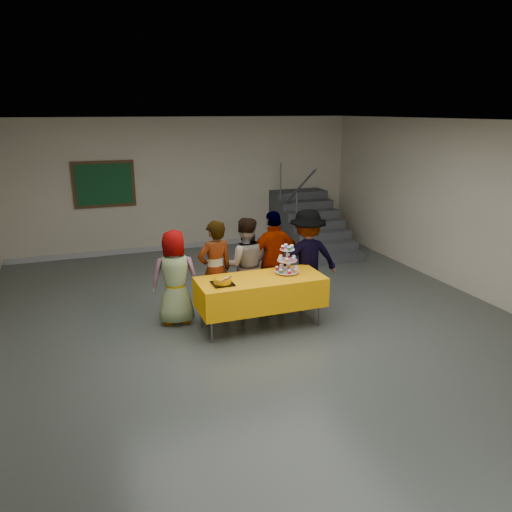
% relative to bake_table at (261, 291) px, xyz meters
% --- Properties ---
extents(room_shell, '(10.00, 10.04, 3.02)m').
position_rel_bake_table_xyz_m(room_shell, '(-0.04, -0.23, 1.57)').
color(room_shell, '#4C514C').
rests_on(room_shell, ground).
extents(bake_table, '(1.88, 0.78, 0.77)m').
position_rel_bake_table_xyz_m(bake_table, '(0.00, 0.00, 0.00)').
color(bake_table, '#595960').
rests_on(bake_table, ground).
extents(cupcake_stand, '(0.38, 0.38, 0.44)m').
position_rel_bake_table_xyz_m(cupcake_stand, '(0.45, 0.08, 0.39)').
color(cupcake_stand, silver).
rests_on(cupcake_stand, bake_table).
extents(bear_cake, '(0.32, 0.36, 0.12)m').
position_rel_bake_table_xyz_m(bear_cake, '(-0.61, -0.08, 0.27)').
color(bear_cake, black).
rests_on(bear_cake, bake_table).
extents(schoolchild_a, '(0.78, 0.57, 1.45)m').
position_rel_bake_table_xyz_m(schoolchild_a, '(-1.16, 0.57, 0.17)').
color(schoolchild_a, slate).
rests_on(schoolchild_a, ground).
extents(schoolchild_b, '(0.64, 0.49, 1.57)m').
position_rel_bake_table_xyz_m(schoolchild_b, '(-0.55, 0.51, 0.23)').
color(schoolchild_b, slate).
rests_on(schoolchild_b, ground).
extents(schoolchild_c, '(0.87, 0.76, 1.54)m').
position_rel_bake_table_xyz_m(schoolchild_c, '(-0.01, 0.69, 0.21)').
color(schoolchild_c, slate).
rests_on(schoolchild_c, ground).
extents(schoolchild_d, '(0.96, 0.41, 1.62)m').
position_rel_bake_table_xyz_m(schoolchild_d, '(0.47, 0.62, 0.26)').
color(schoolchild_d, slate).
rests_on(schoolchild_d, ground).
extents(schoolchild_e, '(1.09, 0.68, 1.63)m').
position_rel_bake_table_xyz_m(schoolchild_e, '(1.00, 0.51, 0.26)').
color(schoolchild_e, slate).
rests_on(schoolchild_e, ground).
extents(staircase, '(1.30, 2.40, 2.04)m').
position_rel_bake_table_xyz_m(staircase, '(2.66, 3.88, -0.07)').
color(staircase, '#424447').
rests_on(staircase, ground).
extents(noticeboard, '(1.30, 0.05, 1.00)m').
position_rel_bake_table_xyz_m(noticeboard, '(-1.83, 4.72, 1.04)').
color(noticeboard, '#472B16').
rests_on(noticeboard, ground).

